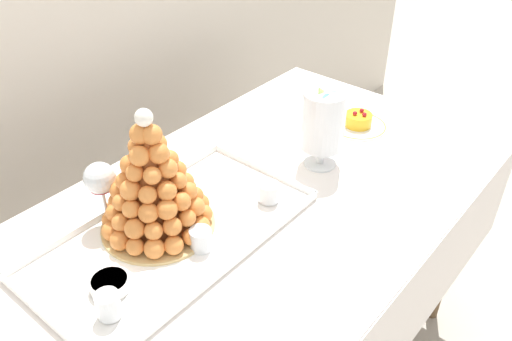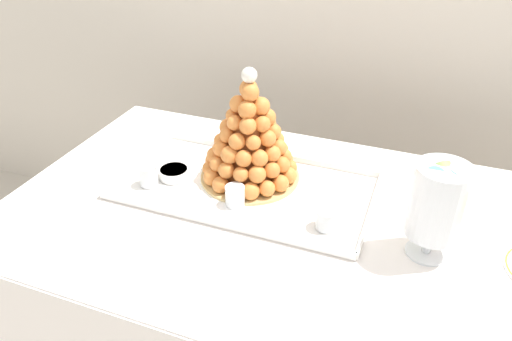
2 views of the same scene
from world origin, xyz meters
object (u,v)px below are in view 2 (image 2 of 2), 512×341
macaron_goblet (438,202)px  dessert_cup_centre (327,219)px  wine_glass (243,118)px  serving_tray (245,187)px  creme_brulee_ramekin (174,172)px  dessert_cup_mid_left (235,197)px  croquembouche (250,138)px  dessert_cup_left (149,176)px

macaron_goblet → dessert_cup_centre: bearing=179.8°
dessert_cup_centre → wine_glass: 0.41m
serving_tray → wine_glass: (-0.07, 0.16, 0.12)m
serving_tray → creme_brulee_ramekin: 0.20m
creme_brulee_ramekin → serving_tray: bearing=7.2°
dessert_cup_mid_left → croquembouche: bearing=95.1°
croquembouche → dessert_cup_left: (-0.24, -0.13, -0.10)m
croquembouche → wine_glass: 0.13m
dessert_cup_centre → wine_glass: size_ratio=0.30×
dessert_cup_centre → creme_brulee_ramekin: 0.45m
croquembouche → creme_brulee_ramekin: bearing=-159.6°
serving_tray → croquembouche: 0.13m
serving_tray → creme_brulee_ramekin: size_ratio=8.13×
dessert_cup_centre → dessert_cup_left: bearing=178.9°
dessert_cup_left → dessert_cup_centre: bearing=-1.1°
wine_glass → macaron_goblet: bearing=-24.6°
croquembouche → creme_brulee_ramekin: size_ratio=3.80×
dessert_cup_centre → serving_tray: bearing=159.4°
dessert_cup_centre → wine_glass: wine_glass is taller
dessert_cup_mid_left → wine_glass: bearing=107.6°
serving_tray → dessert_cup_left: bearing=-161.4°
dessert_cup_centre → creme_brulee_ramekin: size_ratio=0.63×
serving_tray → creme_brulee_ramekin: (-0.20, -0.03, 0.02)m
dessert_cup_centre → macaron_goblet: (0.23, -0.00, 0.11)m
dessert_cup_left → creme_brulee_ramekin: (0.04, 0.06, -0.01)m
wine_glass → serving_tray: bearing=-66.2°
croquembouche → serving_tray: bearing=-84.7°
dessert_cup_mid_left → creme_brulee_ramekin: bearing=164.1°
dessert_cup_mid_left → creme_brulee_ramekin: (-0.21, 0.06, -0.01)m
dessert_cup_left → wine_glass: bearing=53.6°
dessert_cup_centre → macaron_goblet: bearing=-0.2°
macaron_goblet → wine_glass: bearing=155.4°
dessert_cup_left → macaron_goblet: size_ratio=0.24×
croquembouche → dessert_cup_centre: (0.25, -0.14, -0.10)m
croquembouche → macaron_goblet: bearing=-16.3°
dessert_cup_left → dessert_cup_centre: size_ratio=1.10×
dessert_cup_centre → wine_glass: bearing=141.7°
macaron_goblet → wine_glass: macaron_goblet is taller
creme_brulee_ramekin → macaron_goblet: bearing=-5.7°
croquembouche → dessert_cup_mid_left: 0.17m
serving_tray → dessert_cup_mid_left: (0.01, -0.09, 0.03)m
serving_tray → macaron_goblet: bearing=-11.1°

